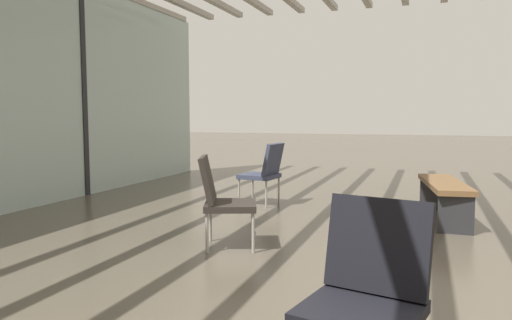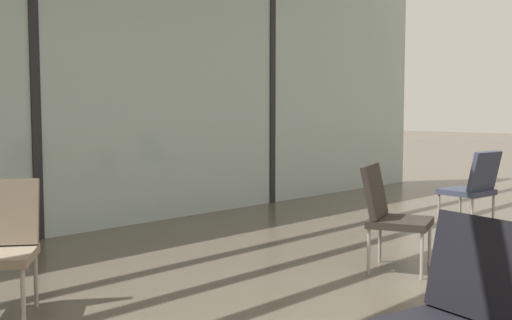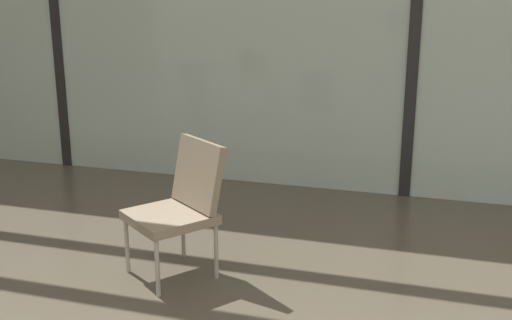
% 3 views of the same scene
% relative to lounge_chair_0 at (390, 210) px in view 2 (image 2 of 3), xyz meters
% --- Properties ---
extents(glass_curtain_wall, '(14.00, 0.08, 3.28)m').
position_rel_lounge_chair_0_xyz_m(glass_curtain_wall, '(-1.46, 3.24, 1.15)').
color(glass_curtain_wall, '#A3B7B2').
rests_on(glass_curtain_wall, ground).
extents(window_mullion_1, '(0.10, 0.12, 3.28)m').
position_rel_lounge_chair_0_xyz_m(window_mullion_1, '(-1.46, 3.24, 1.15)').
color(window_mullion_1, black).
rests_on(window_mullion_1, ground).
extents(window_mullion_2, '(0.10, 0.12, 3.28)m').
position_rel_lounge_chair_0_xyz_m(window_mullion_2, '(2.04, 3.24, 1.15)').
color(window_mullion_2, black).
rests_on(window_mullion_2, ground).
extents(lounge_chair_0, '(0.64, 0.66, 0.87)m').
position_rel_lounge_chair_0_xyz_m(lounge_chair_0, '(0.00, 0.00, 0.00)').
color(lounge_chair_0, '#28231E').
rests_on(lounge_chair_0, ground).
extents(lounge_chair_1, '(0.62, 0.58, 0.87)m').
position_rel_lounge_chair_0_xyz_m(lounge_chair_1, '(-1.99, -1.59, 0.00)').
color(lounge_chair_1, black).
rests_on(lounge_chair_1, ground).
extents(lounge_chair_4, '(0.54, 0.58, 0.87)m').
position_rel_lounge_chair_0_xyz_m(lounge_chair_4, '(2.20, 0.30, 0.00)').
color(lounge_chair_4, '#33384C').
rests_on(lounge_chair_4, ground).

